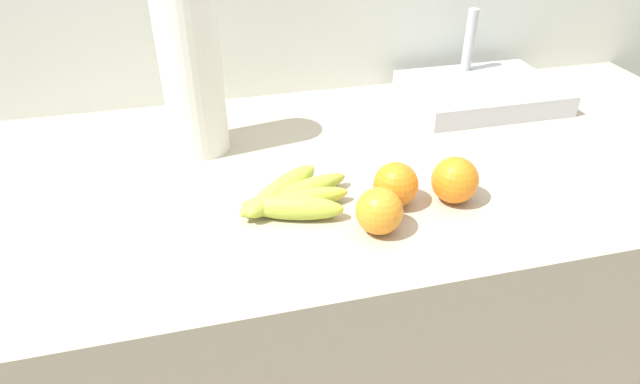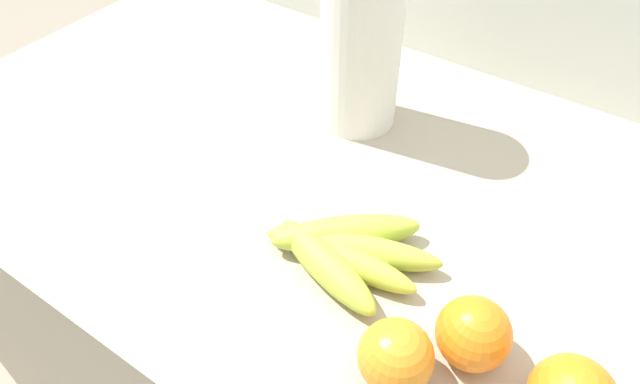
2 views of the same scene
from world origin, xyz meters
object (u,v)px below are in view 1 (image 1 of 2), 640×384
orange_center (455,180)px  paper_towel_roll (192,75)px  orange_back_left (379,211)px  orange_back_right (396,185)px  banana_bunch (291,198)px  sink_basin (480,92)px

orange_center → paper_towel_roll: 0.50m
orange_back_left → orange_back_right: size_ratio=0.99×
orange_back_left → paper_towel_roll: bearing=126.4°
banana_bunch → orange_back_right: 0.17m
orange_center → sink_basin: (0.24, 0.36, -0.01)m
orange_back_left → orange_center: bearing=18.9°
banana_bunch → orange_center: bearing=-9.1°
orange_center → sink_basin: 0.43m
orange_center → sink_basin: size_ratio=0.23×
orange_back_right → orange_center: bearing=-7.6°
banana_bunch → orange_center: orange_center is taller
banana_bunch → paper_towel_roll: bearing=118.0°
banana_bunch → orange_back_left: 0.15m
orange_center → paper_towel_roll: paper_towel_roll is taller
orange_back_right → sink_basin: (0.34, 0.34, -0.01)m
orange_back_left → orange_center: orange_center is taller
orange_back_left → orange_center: size_ratio=0.94×
orange_back_left → banana_bunch: bearing=141.7°
orange_back_left → orange_back_right: orange_back_right is taller
banana_bunch → paper_towel_roll: paper_towel_roll is taller
banana_bunch → orange_center: (0.27, -0.04, 0.02)m
orange_back_right → orange_center: (0.10, -0.01, 0.00)m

